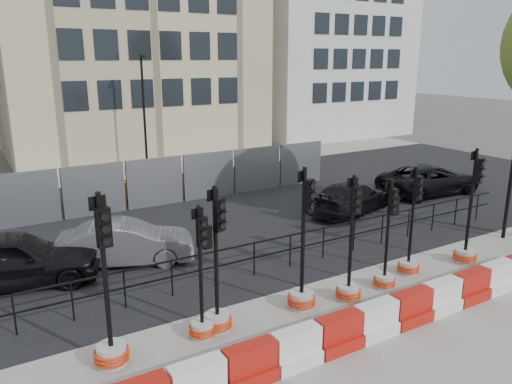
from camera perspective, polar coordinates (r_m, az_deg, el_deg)
ground at (r=13.73m, az=6.79°, el=-10.25°), size 120.00×120.00×0.00m
sidewalk_near at (r=11.78m, az=16.02°, el=-15.28°), size 40.00×6.00×0.02m
road at (r=19.33m, az=-5.94°, el=-2.54°), size 40.00×14.00×0.03m
sidewalk_far at (r=27.50m, az=-13.94°, el=2.41°), size 40.00×4.00×0.02m
building_cream at (r=33.32m, az=-14.77°, el=20.09°), size 15.00×10.06×18.00m
building_white at (r=40.26m, az=7.35°, el=18.07°), size 12.00×9.06×16.00m
kerb_railing at (r=14.34m, az=3.94°, el=-6.04°), size 18.00×0.04×1.00m
heras_fencing at (r=21.37m, az=-10.27°, el=0.97°), size 14.33×1.72×2.00m
lamp_post_far at (r=26.18m, az=-12.66°, el=9.00°), size 0.12×0.56×6.00m
barrier_row at (r=11.73m, az=15.42°, el=-13.39°), size 12.55×0.50×0.80m
traffic_signal_a at (r=10.41m, az=-16.34°, el=-15.07°), size 0.70×0.70×3.53m
traffic_signal_b at (r=10.97m, az=-6.15°, el=-12.96°), size 0.59×0.59×2.98m
traffic_signal_c at (r=11.19m, az=-4.42°, el=-12.45°), size 0.65×0.65×3.32m
traffic_signal_d at (r=12.07m, az=5.37°, el=-9.56°), size 0.69×0.69×3.49m
traffic_signal_e at (r=12.66m, az=10.64°, el=-9.38°), size 0.63×0.63×3.20m
traffic_signal_f at (r=13.50m, az=14.64°, el=-7.85°), size 0.58×0.58×2.93m
traffic_signal_g at (r=14.54m, az=17.15°, el=-6.64°), size 0.60×0.60×3.07m
traffic_signal_h at (r=15.84m, az=22.97°, el=-5.10°), size 0.67×0.67×3.42m
car_a at (r=14.63m, az=-26.12°, el=-6.93°), size 3.72×5.18×1.50m
car_b at (r=15.07m, az=-14.64°, el=-5.65°), size 3.85×4.75×1.28m
car_c at (r=19.67m, az=10.82°, el=-0.60°), size 4.35×5.30×1.23m
car_d at (r=23.28m, az=19.25°, el=1.39°), size 2.90×5.10×1.33m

